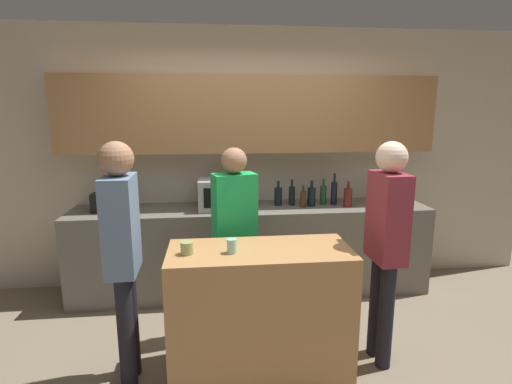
{
  "coord_description": "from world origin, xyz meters",
  "views": [
    {
      "loc": [
        -0.39,
        -2.52,
        1.88
      ],
      "look_at": [
        -0.08,
        0.32,
        1.28
      ],
      "focal_mm": 28.0,
      "sensor_mm": 36.0,
      "label": 1
    }
  ],
  "objects_px": {
    "bottle_0": "(278,196)",
    "bottle_2": "(303,199)",
    "cup_1": "(232,246)",
    "person_left": "(235,227)",
    "cup_0": "(187,248)",
    "potted_plant": "(395,185)",
    "bottle_3": "(311,196)",
    "microwave": "(225,194)",
    "bottle_5": "(334,193)",
    "toaster": "(106,202)",
    "person_center": "(386,236)",
    "person_right": "(122,245)",
    "bottle_6": "(348,197)",
    "bottle_4": "(323,195)",
    "bottle_1": "(292,195)"
  },
  "relations": [
    {
      "from": "bottle_2",
      "to": "toaster",
      "type": "bearing_deg",
      "value": 178.97
    },
    {
      "from": "bottle_0",
      "to": "bottle_2",
      "type": "height_order",
      "value": "bottle_0"
    },
    {
      "from": "person_left",
      "to": "toaster",
      "type": "bearing_deg",
      "value": -47.78
    },
    {
      "from": "bottle_4",
      "to": "bottle_6",
      "type": "xyz_separation_m",
      "value": [
        0.23,
        -0.11,
        -0.01
      ]
    },
    {
      "from": "person_center",
      "to": "bottle_4",
      "type": "bearing_deg",
      "value": 2.41
    },
    {
      "from": "cup_1",
      "to": "person_right",
      "type": "relative_size",
      "value": 0.06
    },
    {
      "from": "cup_0",
      "to": "person_center",
      "type": "distance_m",
      "value": 1.41
    },
    {
      "from": "person_left",
      "to": "bottle_3",
      "type": "bearing_deg",
      "value": -151.88
    },
    {
      "from": "potted_plant",
      "to": "bottle_3",
      "type": "distance_m",
      "value": 0.9
    },
    {
      "from": "bottle_4",
      "to": "person_right",
      "type": "xyz_separation_m",
      "value": [
        -1.74,
        -1.38,
        0.0
      ]
    },
    {
      "from": "person_left",
      "to": "bottle_1",
      "type": "bearing_deg",
      "value": -142.53
    },
    {
      "from": "potted_plant",
      "to": "bottle_0",
      "type": "height_order",
      "value": "potted_plant"
    },
    {
      "from": "microwave",
      "to": "bottle_6",
      "type": "xyz_separation_m",
      "value": [
        1.25,
        -0.06,
        -0.05
      ]
    },
    {
      "from": "microwave",
      "to": "cup_1",
      "type": "height_order",
      "value": "microwave"
    },
    {
      "from": "potted_plant",
      "to": "bottle_6",
      "type": "relative_size",
      "value": 1.53
    },
    {
      "from": "person_left",
      "to": "cup_0",
      "type": "bearing_deg",
      "value": 44.03
    },
    {
      "from": "potted_plant",
      "to": "person_left",
      "type": "bearing_deg",
      "value": -155.75
    },
    {
      "from": "potted_plant",
      "to": "bottle_5",
      "type": "distance_m",
      "value": 0.65
    },
    {
      "from": "microwave",
      "to": "bottle_2",
      "type": "distance_m",
      "value": 0.8
    },
    {
      "from": "bottle_5",
      "to": "person_center",
      "type": "xyz_separation_m",
      "value": [
        -0.02,
        -1.33,
        -0.03
      ]
    },
    {
      "from": "microwave",
      "to": "bottle_5",
      "type": "distance_m",
      "value": 1.14
    },
    {
      "from": "bottle_0",
      "to": "bottle_5",
      "type": "xyz_separation_m",
      "value": [
        0.58,
        -0.03,
        0.03
      ]
    },
    {
      "from": "bottle_1",
      "to": "bottle_6",
      "type": "relative_size",
      "value": 1.05
    },
    {
      "from": "potted_plant",
      "to": "person_right",
      "type": "height_order",
      "value": "person_right"
    },
    {
      "from": "bottle_6",
      "to": "person_center",
      "type": "distance_m",
      "value": 1.24
    },
    {
      "from": "bottle_2",
      "to": "bottle_5",
      "type": "relative_size",
      "value": 0.68
    },
    {
      "from": "bottle_0",
      "to": "person_center",
      "type": "bearing_deg",
      "value": -67.7
    },
    {
      "from": "potted_plant",
      "to": "cup_1",
      "type": "distance_m",
      "value": 2.25
    },
    {
      "from": "bottle_2",
      "to": "cup_0",
      "type": "bearing_deg",
      "value": -129.44
    },
    {
      "from": "bottle_6",
      "to": "bottle_2",
      "type": "bearing_deg",
      "value": 176.11
    },
    {
      "from": "cup_1",
      "to": "bottle_0",
      "type": "bearing_deg",
      "value": 68.96
    },
    {
      "from": "toaster",
      "to": "bottle_2",
      "type": "relative_size",
      "value": 1.16
    },
    {
      "from": "bottle_5",
      "to": "cup_0",
      "type": "distance_m",
      "value": 2.0
    },
    {
      "from": "bottle_1",
      "to": "person_right",
      "type": "bearing_deg",
      "value": -135.5
    },
    {
      "from": "bottle_0",
      "to": "bottle_4",
      "type": "relative_size",
      "value": 0.94
    },
    {
      "from": "bottle_0",
      "to": "bottle_3",
      "type": "height_order",
      "value": "bottle_3"
    },
    {
      "from": "bottle_3",
      "to": "cup_1",
      "type": "bearing_deg",
      "value": -122.9
    },
    {
      "from": "toaster",
      "to": "cup_1",
      "type": "relative_size",
      "value": 2.65
    },
    {
      "from": "bottle_1",
      "to": "bottle_0",
      "type": "bearing_deg",
      "value": 175.17
    },
    {
      "from": "bottle_0",
      "to": "person_right",
      "type": "distance_m",
      "value": 1.89
    },
    {
      "from": "toaster",
      "to": "person_center",
      "type": "bearing_deg",
      "value": -29.83
    },
    {
      "from": "bottle_6",
      "to": "cup_0",
      "type": "distance_m",
      "value": 2.02
    },
    {
      "from": "bottle_1",
      "to": "person_center",
      "type": "bearing_deg",
      "value": -72.82
    },
    {
      "from": "bottle_0",
      "to": "potted_plant",
      "type": "bearing_deg",
      "value": -2.95
    },
    {
      "from": "potted_plant",
      "to": "person_left",
      "type": "relative_size",
      "value": 0.25
    },
    {
      "from": "bottle_1",
      "to": "bottle_5",
      "type": "relative_size",
      "value": 0.82
    },
    {
      "from": "potted_plant",
      "to": "bottle_5",
      "type": "xyz_separation_m",
      "value": [
        -0.65,
        0.03,
        -0.07
      ]
    },
    {
      "from": "bottle_5",
      "to": "person_right",
      "type": "xyz_separation_m",
      "value": [
        -1.85,
        -1.37,
        -0.02
      ]
    },
    {
      "from": "bottle_5",
      "to": "bottle_4",
      "type": "bearing_deg",
      "value": 173.5
    },
    {
      "from": "bottle_2",
      "to": "cup_0",
      "type": "height_order",
      "value": "bottle_2"
    }
  ]
}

